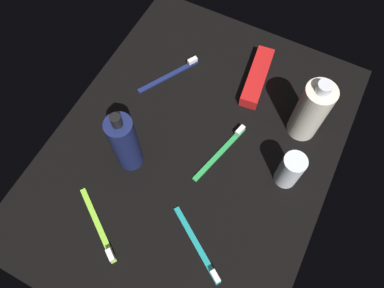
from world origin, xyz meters
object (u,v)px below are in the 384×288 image
object	(u,v)px
toothbrush_teal	(199,249)
toothpaste_box_red	(257,77)
toothbrush_navy	(172,73)
lotion_bottle	(125,143)
toothbrush_lime	(99,229)
bodywash_bottle	(311,111)
toothbrush_green	(223,150)
deodorant_stick	(290,170)

from	to	relation	value
toothbrush_teal	toothpaste_box_red	world-z (taller)	toothpaste_box_red
toothbrush_navy	toothbrush_teal	bearing A→B (deg)	35.75
lotion_bottle	toothbrush_lime	size ratio (longest dim) A/B	1.29
lotion_bottle	bodywash_bottle	xyz separation A→B (cm)	(-25.93, 32.61, -0.42)
toothbrush_navy	toothbrush_lime	xyz separation A→B (cm)	(42.73, 5.53, 0.00)
toothbrush_navy	toothbrush_lime	bearing A→B (deg)	7.38
toothbrush_teal	toothpaste_box_red	bearing A→B (deg)	-172.44
toothbrush_green	toothbrush_teal	world-z (taller)	same
toothpaste_box_red	deodorant_stick	bearing A→B (deg)	29.23
lotion_bottle	deodorant_stick	distance (cm)	36.02
deodorant_stick	toothbrush_teal	size ratio (longest dim) A/B	0.65
bodywash_bottle	toothpaste_box_red	world-z (taller)	bodywash_bottle
toothbrush_navy	toothbrush_lime	distance (cm)	43.09
bodywash_bottle	toothbrush_lime	xyz separation A→B (cm)	(42.99, -30.11, -7.86)
bodywash_bottle	toothbrush_navy	bearing A→B (deg)	-89.59
bodywash_bottle	toothbrush_navy	world-z (taller)	bodywash_bottle
lotion_bottle	toothbrush_navy	distance (cm)	27.15
deodorant_stick	toothpaste_box_red	world-z (taller)	deodorant_stick
lotion_bottle	toothbrush_navy	size ratio (longest dim) A/B	1.24
toothbrush_green	toothbrush_lime	xyz separation A→B (cm)	(28.86, -15.62, 0.00)
deodorant_stick	toothbrush_teal	xyz separation A→B (cm)	(23.08, -10.34, -4.50)
bodywash_bottle	deodorant_stick	xyz separation A→B (cm)	(13.88, 1.12, -3.36)
lotion_bottle	toothbrush_teal	bearing A→B (deg)	64.76
toothbrush_lime	bodywash_bottle	bearing A→B (deg)	144.99
toothbrush_lime	toothpaste_box_red	xyz separation A→B (cm)	(-51.09, 14.91, 0.99)
toothpaste_box_red	toothbrush_navy	bearing A→B (deg)	-75.11
toothbrush_green	toothbrush_navy	xyz separation A→B (cm)	(-13.87, -21.16, 0.00)
toothbrush_green	bodywash_bottle	bearing A→B (deg)	134.28
toothbrush_green	toothpaste_box_red	bearing A→B (deg)	-178.15
toothbrush_lime	toothbrush_teal	distance (cm)	21.74
lotion_bottle	toothbrush_green	bearing A→B (deg)	123.08
toothbrush_lime	toothbrush_teal	bearing A→B (deg)	106.09
lotion_bottle	toothpaste_box_red	distance (cm)	38.92
deodorant_stick	toothbrush_teal	bearing A→B (deg)	-24.14
bodywash_bottle	toothbrush_green	world-z (taller)	bodywash_bottle
deodorant_stick	toothbrush_navy	bearing A→B (deg)	-110.34
bodywash_bottle	toothbrush_navy	xyz separation A→B (cm)	(0.26, -35.64, -7.86)
toothbrush_lime	toothpaste_box_red	size ratio (longest dim) A/B	0.88
bodywash_bottle	toothpaste_box_red	distance (cm)	18.54
deodorant_stick	toothpaste_box_red	size ratio (longest dim) A/B	0.58
deodorant_stick	toothbrush_navy	distance (cm)	39.46
toothbrush_lime	toothbrush_navy	bearing A→B (deg)	-172.62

